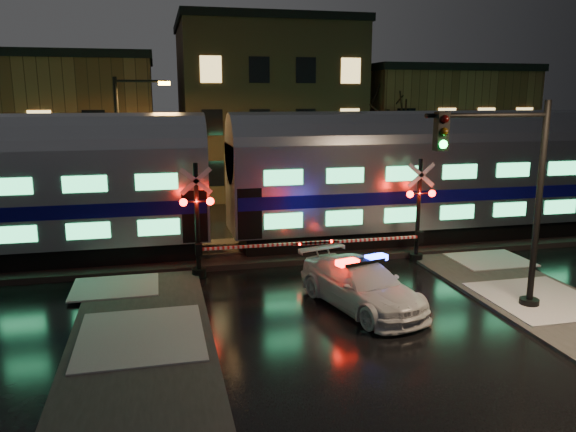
# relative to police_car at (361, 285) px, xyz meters

# --- Properties ---
(ground) EXTENTS (120.00, 120.00, 0.00)m
(ground) POSITION_rel_police_car_xyz_m (-0.50, 2.01, -0.77)
(ground) COLOR black
(ground) RESTS_ON ground
(ballast) EXTENTS (90.00, 4.20, 0.24)m
(ballast) POSITION_rel_police_car_xyz_m (-0.50, 7.01, -0.65)
(ballast) COLOR black
(ballast) RESTS_ON ground
(sidewalk_left) EXTENTS (4.00, 20.00, 0.12)m
(sidewalk_left) POSITION_rel_police_car_xyz_m (-7.00, -3.99, -0.71)
(sidewalk_left) COLOR #2D2D2D
(sidewalk_left) RESTS_ON ground
(building_left) EXTENTS (14.00, 10.00, 9.00)m
(building_left) POSITION_rel_police_car_xyz_m (-13.50, 24.01, 3.73)
(building_left) COLOR brown
(building_left) RESTS_ON ground
(building_mid) EXTENTS (12.00, 11.00, 11.50)m
(building_mid) POSITION_rel_police_car_xyz_m (1.50, 24.51, 4.98)
(building_mid) COLOR brown
(building_mid) RESTS_ON ground
(building_right) EXTENTS (12.00, 10.00, 8.50)m
(building_right) POSITION_rel_police_car_xyz_m (14.50, 24.01, 3.48)
(building_right) COLOR brown
(building_right) RESTS_ON ground
(train) EXTENTS (51.00, 3.12, 5.92)m
(train) POSITION_rel_police_car_xyz_m (-3.89, 7.00, 2.61)
(train) COLOR black
(train) RESTS_ON ballast
(police_car) EXTENTS (3.48, 5.66, 1.70)m
(police_car) POSITION_rel_police_car_xyz_m (0.00, 0.00, 0.00)
(police_car) COLOR silver
(police_car) RESTS_ON ground
(crossing_signal_right) EXTENTS (6.10, 0.67, 4.32)m
(crossing_signal_right) POSITION_rel_police_car_xyz_m (3.73, 4.32, 1.02)
(crossing_signal_right) COLOR black
(crossing_signal_right) RESTS_ON ground
(crossing_signal_left) EXTENTS (6.21, 0.67, 4.40)m
(crossing_signal_left) POSITION_rel_police_car_xyz_m (-4.62, 4.32, 1.05)
(crossing_signal_left) COLOR black
(crossing_signal_left) RESTS_ON ground
(traffic_light) EXTENTS (4.34, 0.75, 6.71)m
(traffic_light) POSITION_rel_police_car_xyz_m (4.26, -1.41, 2.79)
(traffic_light) COLOR black
(traffic_light) RESTS_ON ground
(streetlight) EXTENTS (2.57, 0.27, 7.68)m
(streetlight) POSITION_rel_police_car_xyz_m (-7.79, 11.01, 3.65)
(streetlight) COLOR black
(streetlight) RESTS_ON ground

